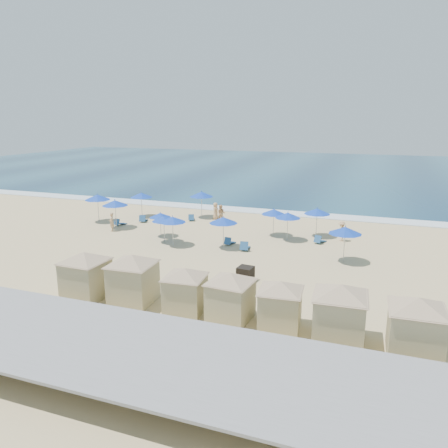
% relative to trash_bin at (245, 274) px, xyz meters
% --- Properties ---
extents(ground, '(160.00, 160.00, 0.00)m').
position_rel_trash_bin_xyz_m(ground, '(-4.21, 4.03, -0.44)').
color(ground, '#CCB481').
rests_on(ground, ground).
extents(ocean, '(160.00, 80.00, 0.06)m').
position_rel_trash_bin_xyz_m(ocean, '(-4.21, 59.03, -0.41)').
color(ocean, '#0D304B').
rests_on(ocean, ground).
extents(surf_line, '(160.00, 2.50, 0.08)m').
position_rel_trash_bin_xyz_m(surf_line, '(-4.21, 19.53, -0.40)').
color(surf_line, white).
rests_on(surf_line, ground).
extents(seawall, '(160.00, 6.10, 1.22)m').
position_rel_trash_bin_xyz_m(seawall, '(-4.21, -9.47, 0.21)').
color(seawall, gray).
rests_on(seawall, ground).
extents(trash_bin, '(0.97, 0.97, 0.88)m').
position_rel_trash_bin_xyz_m(trash_bin, '(0.00, 0.00, 0.00)').
color(trash_bin, black).
rests_on(trash_bin, ground).
extents(cabana_0, '(4.54, 4.54, 2.85)m').
position_rel_trash_bin_xyz_m(cabana_0, '(-7.42, -5.35, 1.19)').
color(cabana_0, tan).
rests_on(cabana_0, ground).
extents(cabana_1, '(4.64, 4.64, 2.91)m').
position_rel_trash_bin_xyz_m(cabana_1, '(-4.68, -4.99, 1.23)').
color(cabana_1, tan).
rests_on(cabana_1, ground).
extents(cabana_2, '(4.05, 4.05, 2.55)m').
position_rel_trash_bin_xyz_m(cabana_2, '(-1.57, -5.11, 1.02)').
color(cabana_2, tan).
rests_on(cabana_2, ground).
extents(cabana_3, '(4.20, 4.20, 2.64)m').
position_rel_trash_bin_xyz_m(cabana_3, '(0.86, -5.15, 1.07)').
color(cabana_3, tan).
rests_on(cabana_3, ground).
extents(cabana_4, '(4.02, 4.02, 2.53)m').
position_rel_trash_bin_xyz_m(cabana_4, '(3.32, -5.17, 1.01)').
color(cabana_4, tan).
rests_on(cabana_4, ground).
extents(cabana_5, '(4.67, 4.67, 2.93)m').
position_rel_trash_bin_xyz_m(cabana_5, '(6.03, -5.53, 1.24)').
color(cabana_5, tan).
rests_on(cabana_5, ground).
extents(cabana_6, '(4.55, 4.55, 2.85)m').
position_rel_trash_bin_xyz_m(cabana_6, '(9.08, -5.73, 1.19)').
color(cabana_6, tan).
rests_on(cabana_6, ground).
extents(umbrella_0, '(2.36, 2.36, 2.69)m').
position_rel_trash_bin_xyz_m(umbrella_0, '(-17.71, 9.95, 1.89)').
color(umbrella_0, '#A5A8AD').
rests_on(umbrella_0, ground).
extents(umbrella_1, '(2.28, 2.28, 2.60)m').
position_rel_trash_bin_xyz_m(umbrella_1, '(-14.79, 8.48, 1.81)').
color(umbrella_1, '#A5A8AD').
rests_on(umbrella_1, ground).
extents(umbrella_2, '(2.18, 2.18, 2.48)m').
position_rel_trash_bin_xyz_m(umbrella_2, '(-14.99, 13.27, 1.71)').
color(umbrella_2, '#A5A8AD').
rests_on(umbrella_2, ground).
extents(umbrella_3, '(1.91, 1.91, 2.18)m').
position_rel_trash_bin_xyz_m(umbrella_3, '(-8.58, 5.89, 1.45)').
color(umbrella_3, '#A5A8AD').
rests_on(umbrella_3, ground).
extents(umbrella_4, '(2.33, 2.33, 2.65)m').
position_rel_trash_bin_xyz_m(umbrella_4, '(-9.28, 15.02, 1.86)').
color(umbrella_4, '#A5A8AD').
rests_on(umbrella_4, ground).
extents(umbrella_5, '(1.80, 1.80, 2.05)m').
position_rel_trash_bin_xyz_m(umbrella_5, '(-9.68, 7.33, 1.34)').
color(umbrella_5, '#A5A8AD').
rests_on(umbrella_5, ground).
extents(umbrella_6, '(2.06, 2.06, 2.34)m').
position_rel_trash_bin_xyz_m(umbrella_6, '(-7.53, 5.32, 1.59)').
color(umbrella_6, '#A5A8AD').
rests_on(umbrella_6, ground).
extents(umbrella_7, '(2.05, 2.05, 2.33)m').
position_rel_trash_bin_xyz_m(umbrella_7, '(-0.98, 10.78, 1.58)').
color(umbrella_7, '#A5A8AD').
rests_on(umbrella_7, ground).
extents(umbrella_8, '(2.15, 2.15, 2.45)m').
position_rel_trash_bin_xyz_m(umbrella_8, '(-3.67, 6.07, 1.68)').
color(umbrella_8, '#A5A8AD').
rests_on(umbrella_8, ground).
extents(umbrella_9, '(2.15, 2.15, 2.45)m').
position_rel_trash_bin_xyz_m(umbrella_9, '(2.43, 11.77, 1.68)').
color(umbrella_9, '#A5A8AD').
rests_on(umbrella_9, ground).
extents(umbrella_10, '(2.05, 2.05, 2.34)m').
position_rel_trash_bin_xyz_m(umbrella_10, '(0.41, 9.82, 1.59)').
color(umbrella_10, '#A5A8AD').
rests_on(umbrella_10, ground).
extents(umbrella_11, '(2.24, 2.24, 2.55)m').
position_rel_trash_bin_xyz_m(umbrella_11, '(5.20, 5.80, 1.77)').
color(umbrella_11, '#A5A8AD').
rests_on(umbrella_11, ground).
extents(beach_chair_0, '(0.75, 1.31, 0.68)m').
position_rel_trash_bin_xyz_m(beach_chair_0, '(-15.01, 9.30, -0.21)').
color(beach_chair_0, '#245286').
rests_on(beach_chair_0, ground).
extents(beach_chair_1, '(0.95, 1.43, 0.72)m').
position_rel_trash_bin_xyz_m(beach_chair_1, '(-13.69, 11.27, -0.19)').
color(beach_chair_1, '#245286').
rests_on(beach_chair_1, ground).
extents(beach_chair_2, '(0.94, 1.31, 0.66)m').
position_rel_trash_bin_xyz_m(beach_chair_2, '(-9.65, 13.37, -0.21)').
color(beach_chair_2, '#245286').
rests_on(beach_chair_2, ground).
extents(beach_chair_3, '(0.65, 1.24, 0.66)m').
position_rel_trash_bin_xyz_m(beach_chair_3, '(-3.50, 6.94, -0.21)').
color(beach_chair_3, '#245286').
rests_on(beach_chair_3, ground).
extents(beach_chair_4, '(0.79, 1.43, 0.75)m').
position_rel_trash_bin_xyz_m(beach_chair_4, '(-1.94, 5.99, -0.18)').
color(beach_chair_4, '#245286').
rests_on(beach_chair_4, ground).
extents(beach_chair_5, '(0.92, 1.35, 0.68)m').
position_rel_trash_bin_xyz_m(beach_chair_5, '(3.00, 9.80, -0.21)').
color(beach_chair_5, '#245286').
rests_on(beach_chair_5, ground).
extents(beachgoer_0, '(0.64, 0.71, 1.63)m').
position_rel_trash_bin_xyz_m(beachgoer_0, '(-14.45, 7.31, 0.37)').
color(beachgoer_0, tan).
rests_on(beachgoer_0, ground).
extents(beachgoer_1, '(0.87, 0.71, 1.67)m').
position_rel_trash_bin_xyz_m(beachgoer_1, '(-6.73, 13.68, 0.40)').
color(beachgoer_1, tan).
rests_on(beachgoer_1, ground).
extents(beachgoer_2, '(0.83, 1.16, 1.61)m').
position_rel_trash_bin_xyz_m(beachgoer_2, '(4.52, 11.05, 0.37)').
color(beachgoer_2, tan).
rests_on(beachgoer_2, ground).
extents(beachgoer_3, '(0.64, 0.87, 1.63)m').
position_rel_trash_bin_xyz_m(beachgoer_3, '(-7.68, 14.68, 0.37)').
color(beachgoer_3, tan).
rests_on(beachgoer_3, ground).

